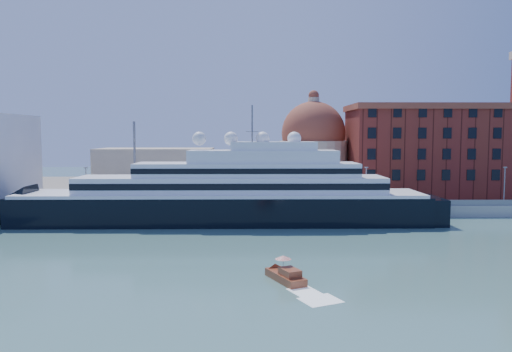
{
  "coord_description": "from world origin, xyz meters",
  "views": [
    {
      "loc": [
        4.89,
        -75.36,
        17.56
      ],
      "look_at": [
        6.13,
        18.0,
        9.86
      ],
      "focal_mm": 35.0,
      "sensor_mm": 36.0,
      "label": 1
    }
  ],
  "objects": [
    {
      "name": "land",
      "position": [
        0.0,
        75.0,
        1.0
      ],
      "size": [
        260.0,
        72.0,
        2.0
      ],
      "primitive_type": "cube",
      "color": "slate",
      "rests_on": "ground"
    },
    {
      "name": "water_taxi",
      "position": [
        9.28,
        -16.79,
        0.76
      ],
      "size": [
        4.79,
        7.01,
        3.17
      ],
      "rotation": [
        0.0,
        0.0,
        0.43
      ],
      "color": "maroon",
      "rests_on": "ground"
    },
    {
      "name": "lamp_posts",
      "position": [
        -12.67,
        32.27,
        9.84
      ],
      "size": [
        120.8,
        2.4,
        18.0
      ],
      "color": "slate",
      "rests_on": "quay"
    },
    {
      "name": "superyacht",
      "position": [
        -3.3,
        23.0,
        4.72
      ],
      "size": [
        91.51,
        12.69,
        27.35
      ],
      "color": "black",
      "rests_on": "ground"
    },
    {
      "name": "quay",
      "position": [
        0.0,
        34.0,
        1.25
      ],
      "size": [
        180.0,
        10.0,
        2.5
      ],
      "primitive_type": "cube",
      "color": "gray",
      "rests_on": "ground"
    },
    {
      "name": "church",
      "position": [
        6.39,
        57.72,
        10.91
      ],
      "size": [
        66.0,
        18.0,
        25.5
      ],
      "color": "beige",
      "rests_on": "land"
    },
    {
      "name": "warehouse",
      "position": [
        52.0,
        52.0,
        13.79
      ],
      "size": [
        43.0,
        19.0,
        23.25
      ],
      "color": "maroon",
      "rests_on": "land"
    },
    {
      "name": "quay_fence",
      "position": [
        0.0,
        29.5,
        3.1
      ],
      "size": [
        180.0,
        0.1,
        1.2
      ],
      "primitive_type": "cube",
      "color": "slate",
      "rests_on": "quay"
    },
    {
      "name": "ground",
      "position": [
        0.0,
        0.0,
        0.0
      ],
      "size": [
        400.0,
        400.0,
        0.0
      ],
      "primitive_type": "plane",
      "color": "#3D6966",
      "rests_on": "ground"
    }
  ]
}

